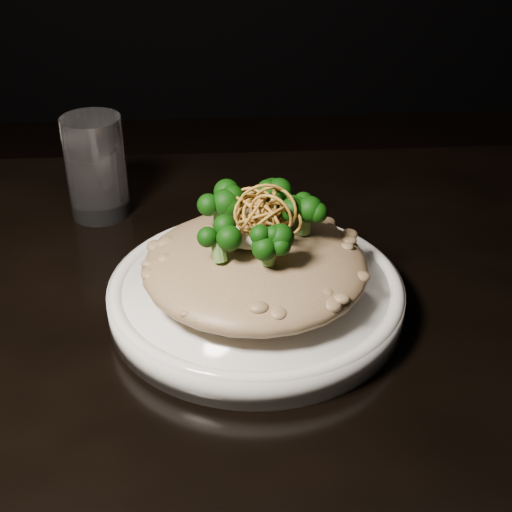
{
  "coord_description": "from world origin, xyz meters",
  "views": [
    {
      "loc": [
        0.06,
        -0.46,
        1.12
      ],
      "look_at": [
        0.1,
        0.06,
        0.81
      ],
      "focal_mm": 50.0,
      "sensor_mm": 36.0,
      "label": 1
    }
  ],
  "objects": [
    {
      "name": "risotto",
      "position": [
        0.1,
        0.05,
        0.8
      ],
      "size": [
        0.19,
        0.19,
        0.04
      ],
      "primitive_type": "ellipsoid",
      "color": "brown",
      "rests_on": "plate"
    },
    {
      "name": "drinking_glass",
      "position": [
        -0.06,
        0.24,
        0.81
      ],
      "size": [
        0.08,
        0.08,
        0.11
      ],
      "primitive_type": "cylinder",
      "rotation": [
        0.0,
        0.0,
        -0.29
      ],
      "color": "white",
      "rests_on": "table"
    },
    {
      "name": "plate",
      "position": [
        0.1,
        0.06,
        0.76
      ],
      "size": [
        0.26,
        0.26,
        0.03
      ],
      "primitive_type": "cylinder",
      "color": "white",
      "rests_on": "table"
    },
    {
      "name": "table",
      "position": [
        0.0,
        0.0,
        0.67
      ],
      "size": [
        1.1,
        0.8,
        0.75
      ],
      "color": "black",
      "rests_on": "ground"
    },
    {
      "name": "broccoli",
      "position": [
        0.1,
        0.06,
        0.84
      ],
      "size": [
        0.12,
        0.12,
        0.04
      ],
      "primitive_type": null,
      "color": "black",
      "rests_on": "risotto"
    },
    {
      "name": "shallots",
      "position": [
        0.1,
        0.06,
        0.85
      ],
      "size": [
        0.05,
        0.05,
        0.03
      ],
      "primitive_type": null,
      "color": "brown",
      "rests_on": "cheese"
    },
    {
      "name": "cheese",
      "position": [
        0.09,
        0.06,
        0.83
      ],
      "size": [
        0.05,
        0.05,
        0.01
      ],
      "primitive_type": "ellipsoid",
      "color": "white",
      "rests_on": "risotto"
    }
  ]
}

